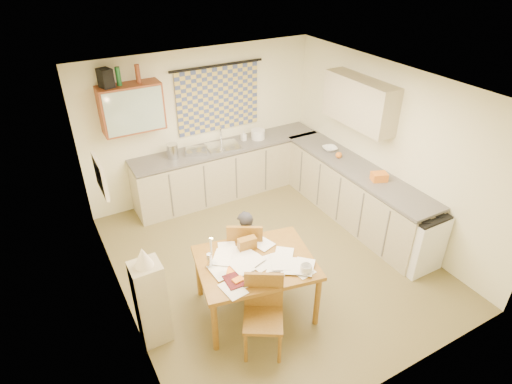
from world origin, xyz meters
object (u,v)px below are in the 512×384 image
counter_back (228,170)px  counter_right (354,193)px  stove (417,239)px  dining_table (256,285)px  shelf_stand (151,303)px  chair_far (246,260)px  person (245,247)px

counter_back → counter_right: bearing=-50.4°
counter_back → stove: (1.39, -2.99, -0.02)m
dining_table → shelf_stand: shelf_stand is taller
counter_back → stove: bearing=-65.1°
chair_far → person: size_ratio=0.90×
stove → person: 2.36m
shelf_stand → person: bearing=14.6°
counter_back → shelf_stand: (-2.15, -2.48, 0.08)m
counter_back → stove: counter_back is taller
dining_table → counter_back: bearing=82.0°
person → shelf_stand: 1.39m
stove → dining_table: stove is taller
stove → person: bearing=158.6°
counter_back → person: size_ratio=3.05×
stove → shelf_stand: 3.58m
counter_back → dining_table: counter_back is taller
counter_right → shelf_stand: (-3.54, -0.80, 0.08)m
counter_back → shelf_stand: shelf_stand is taller
stove → dining_table: size_ratio=0.57×
dining_table → chair_far: chair_far is taller
counter_right → chair_far: (-2.17, -0.44, -0.15)m
counter_right → dining_table: 2.53m
counter_back → stove: size_ratio=3.84×
counter_back → chair_far: (-0.79, -2.12, -0.15)m
counter_right → shelf_stand: 3.63m
stove → person: (-2.20, 0.86, 0.11)m
chair_far → shelf_stand: size_ratio=0.91×
stove → chair_far: chair_far is taller
shelf_stand → dining_table: bearing=-8.0°
counter_right → shelf_stand: bearing=-167.2°
dining_table → person: person is taller
counter_right → stove: bearing=-90.0°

